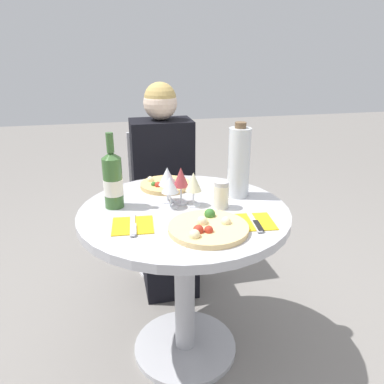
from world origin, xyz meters
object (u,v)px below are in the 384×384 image
(chair_behind_diner, at_px, (162,205))
(seated_diner, at_px, (165,198))
(dining_table, at_px, (184,246))
(tall_carafe, at_px, (239,162))
(pizza_large, at_px, (208,227))
(wine_bottle, at_px, (113,180))

(chair_behind_diner, bearing_deg, seated_diner, 90.00)
(dining_table, xyz_separation_m, tall_carafe, (0.26, 0.09, 0.32))
(seated_diner, distance_m, pizza_large, 0.86)
(chair_behind_diner, relative_size, tall_carafe, 2.65)
(dining_table, height_order, chair_behind_diner, chair_behind_diner)
(chair_behind_diner, bearing_deg, wine_bottle, 67.23)
(seated_diner, bearing_deg, pizza_large, 92.30)
(chair_behind_diner, bearing_deg, dining_table, 89.14)
(wine_bottle, relative_size, tall_carafe, 0.95)
(dining_table, xyz_separation_m, pizza_large, (0.04, -0.21, 0.18))
(seated_diner, xyz_separation_m, tall_carafe, (0.25, -0.53, 0.35))
(dining_table, distance_m, chair_behind_diner, 0.78)
(pizza_large, bearing_deg, chair_behind_diner, 91.97)
(pizza_large, distance_m, tall_carafe, 0.40)
(wine_bottle, bearing_deg, pizza_large, -42.72)
(chair_behind_diner, distance_m, tall_carafe, 0.85)
(pizza_large, relative_size, tall_carafe, 0.89)
(seated_diner, bearing_deg, wine_bottle, 62.11)
(dining_table, relative_size, chair_behind_diner, 0.99)
(chair_behind_diner, distance_m, pizza_large, 1.03)
(dining_table, distance_m, seated_diner, 0.63)
(dining_table, xyz_separation_m, chair_behind_diner, (0.01, 0.77, -0.13))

